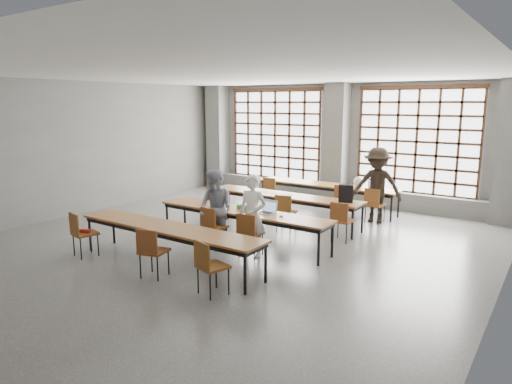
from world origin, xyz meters
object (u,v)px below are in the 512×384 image
(chair_near_left, at_px, (81,230))
(chair_mid_centre, at_px, (285,209))
(chair_mid_right, at_px, (341,218))
(chair_near_mid, at_px, (151,248))
(desk_row_d, at_px, (168,230))
(student_female, at_px, (216,209))
(chair_front_left, at_px, (212,224))
(mouse, at_px, (281,216))
(green_box, at_px, (243,207))
(chair_mid_left, at_px, (216,199))
(student_back, at_px, (377,185))
(chair_front_right, at_px, (249,231))
(laptop_front, at_px, (268,210))
(phone, at_px, (247,212))
(chair_back_mid, at_px, (344,198))
(desk_row_b, at_px, (284,197))
(desk_row_c, at_px, (242,213))
(student_male, at_px, (252,216))
(desk_row_a, at_px, (326,186))
(laptop_back, at_px, (375,186))
(backpack, at_px, (346,193))
(chair_near_right, at_px, (209,262))
(chair_back_left, at_px, (271,189))
(plastic_bag, at_px, (358,182))
(chair_back_right, at_px, (374,202))

(chair_near_left, bearing_deg, chair_mid_centre, 57.84)
(chair_mid_right, xyz_separation_m, chair_near_mid, (-1.79, -3.71, 0.00))
(desk_row_d, relative_size, student_female, 2.47)
(chair_front_left, relative_size, mouse, 8.98)
(mouse, bearing_deg, green_box, 174.29)
(chair_mid_centre, bearing_deg, green_box, -104.18)
(chair_near_mid, height_order, mouse, chair_near_mid)
(chair_mid_left, relative_size, student_back, 0.47)
(chair_front_right, bearing_deg, green_box, 132.88)
(chair_mid_centre, height_order, chair_front_left, same)
(laptop_front, xyz_separation_m, phone, (-0.38, -0.21, -0.05))
(chair_back_mid, xyz_separation_m, phone, (-0.69, -3.31, 0.20))
(chair_near_left, bearing_deg, desk_row_b, 66.12)
(desk_row_c, relative_size, chair_mid_left, 4.55)
(chair_back_mid, distance_m, chair_mid_centre, 2.00)
(desk_row_c, distance_m, student_female, 0.60)
(chair_mid_right, bearing_deg, desk_row_b, 160.74)
(desk_row_d, xyz_separation_m, student_male, (0.96, 1.29, 0.14))
(desk_row_d, bearing_deg, desk_row_a, 85.57)
(laptop_front, xyz_separation_m, green_box, (-0.61, -0.03, -0.02))
(chair_front_right, distance_m, green_box, 1.00)
(student_back, bearing_deg, laptop_back, 104.36)
(backpack, bearing_deg, mouse, -124.87)
(desk_row_b, bearing_deg, mouse, -60.42)
(desk_row_c, distance_m, chair_near_right, 2.66)
(desk_row_c, xyz_separation_m, backpack, (1.45, 1.98, 0.27))
(desk_row_c, height_order, student_back, student_back)
(chair_mid_centre, xyz_separation_m, chair_mid_right, (1.39, -0.00, 0.00))
(laptop_back, bearing_deg, phone, -106.92)
(desk_row_d, distance_m, chair_mid_left, 3.40)
(chair_near_right, bearing_deg, desk_row_a, 99.47)
(laptop_front, distance_m, mouse, 0.42)
(green_box, bearing_deg, chair_back_left, 112.17)
(chair_near_mid, bearing_deg, desk_row_d, 109.21)
(chair_front_left, height_order, mouse, chair_front_left)
(chair_mid_left, relative_size, green_box, 3.52)
(chair_near_right, xyz_separation_m, plastic_bag, (-0.14, 6.30, 0.34))
(desk_row_a, height_order, green_box, green_box)
(plastic_bag, bearing_deg, phone, -101.29)
(chair_back_left, distance_m, chair_back_right, 2.99)
(student_female, bearing_deg, laptop_front, 41.27)
(desk_row_b, xyz_separation_m, chair_mid_centre, (0.41, -0.63, -0.13))
(chair_front_left, distance_m, student_female, 0.30)
(desk_row_c, xyz_separation_m, plastic_bag, (0.98, 3.88, 0.21))
(chair_near_mid, bearing_deg, chair_front_right, 67.24)
(chair_front_right, distance_m, student_back, 4.12)
(chair_back_left, height_order, mouse, chair_back_left)
(chair_near_left, distance_m, chair_near_mid, 1.94)
(desk_row_d, height_order, plastic_bag, plastic_bag)
(chair_mid_right, relative_size, green_box, 3.52)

